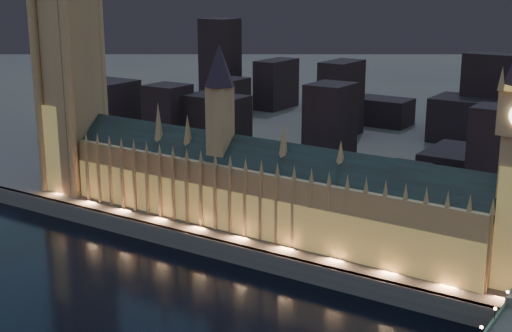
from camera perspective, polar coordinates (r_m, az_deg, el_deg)
The scene contains 5 objects.
ground_plane at distance 266.70m, azimuth -7.54°, elevation -10.33°, with size 2000.00×2000.00×0.00m, color black.
embankment_wall at distance 294.51m, azimuth -2.33°, elevation -6.86°, with size 2000.00×2.50×8.00m, color #4F4958.
palace_of_westminster at distance 302.80m, azimuth 0.06°, elevation -1.75°, with size 202.00×24.67×78.00m.
victoria_tower at distance 365.44m, azimuth -14.77°, elevation 8.12°, with size 31.68×31.68×130.70m.
city_backdrop at distance 454.29m, azimuth 16.56°, elevation 3.81°, with size 453.47×215.63×75.28m.
Camera 1 is at (160.32, -180.71, 112.99)m, focal length 50.00 mm.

